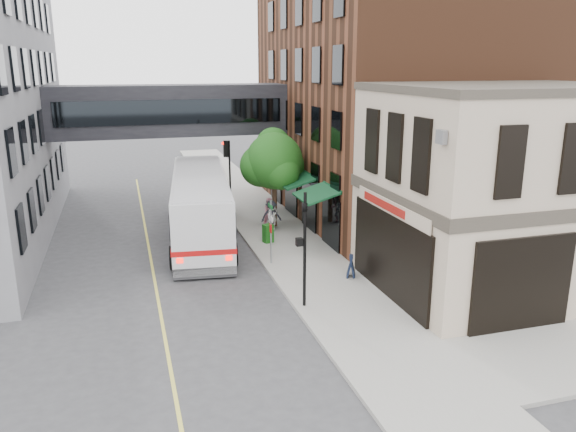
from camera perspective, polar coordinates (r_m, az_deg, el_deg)
ground at (r=20.30m, az=2.36°, el=-11.78°), size 120.00×120.00×0.00m
sidewalk_main at (r=33.37m, az=-2.14°, el=-0.70°), size 4.00×60.00×0.15m
corner_building at (r=24.73m, az=20.99°, el=2.53°), size 10.19×8.12×8.45m
brick_building at (r=35.89m, az=10.02°, el=11.43°), size 13.76×18.00×14.00m
skyway_bridge at (r=35.33m, az=-11.93°, el=10.48°), size 14.00×3.18×3.00m
traffic_signal_near at (r=21.05m, az=1.64°, el=-2.00°), size 0.44×0.22×4.60m
traffic_signal_far at (r=35.15m, az=-6.18°, el=5.50°), size 0.53×0.28×4.50m
street_sign_pole at (r=25.95m, az=-1.76°, el=-1.09°), size 0.08×0.75×3.00m
street_tree at (r=31.83m, az=-1.52°, el=5.61°), size 3.80×3.20×5.60m
lane_marking at (r=28.63m, az=-13.81°, el=-4.01°), size 0.12×40.00×0.01m
bus at (r=30.59m, az=-8.89°, el=1.26°), size 4.34×13.09×3.46m
pedestrian_a at (r=31.34m, az=-1.60°, el=0.06°), size 0.75×0.64×1.75m
pedestrian_b at (r=31.75m, az=-1.86°, el=0.28°), size 0.97×0.82×1.77m
pedestrian_c at (r=31.23m, az=-1.71°, el=0.01°), size 1.17×0.72×1.75m
newspaper_box at (r=29.38m, az=-2.04°, el=-1.78°), size 0.59×0.55×0.96m
sandwich_board at (r=24.85m, az=6.42°, el=-5.08°), size 0.54×0.64×0.97m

